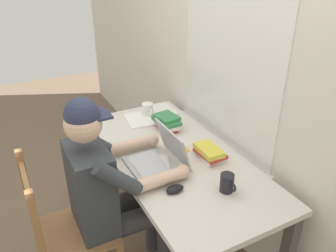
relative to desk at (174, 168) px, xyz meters
The scene contains 15 objects.
ground_plane 0.65m from the desk, ahead, with size 8.00×8.00×0.00m, color brown.
back_wall 0.78m from the desk, 90.16° to the left, with size 6.00×0.08×2.60m.
desk is the anchor object (origin of this frame).
seated_person 0.44m from the desk, 84.32° to the right, with size 0.50×0.60×1.26m.
wooden_chair 0.74m from the desk, 86.56° to the right, with size 0.42×0.42×0.95m.
laptop 0.21m from the desk, 65.67° to the right, with size 0.33×0.30×0.23m.
computer_mouse 0.37m from the desk, 28.19° to the right, with size 0.06×0.10×0.03m, color black.
coffee_mug_white 0.60m from the desk, behind, with size 0.12×0.09×0.10m.
coffee_mug_dark 0.46m from the desk, ahead, with size 0.11×0.07×0.10m.
book_stack_main 0.37m from the desk, 160.05° to the left, with size 0.20×0.15×0.10m.
book_stack_side 0.26m from the desk, 52.89° to the left, with size 0.20×0.15×0.08m.
paper_pile_near_laptop 0.65m from the desk, 160.21° to the left, with size 0.23×0.18×0.01m, color white.
paper_pile_back_corner 0.20m from the desk, 66.80° to the right, with size 0.23×0.15×0.02m, color white.
paper_pile_side 0.55m from the desk, behind, with size 0.25×0.19×0.01m, color white.
landscape_photo_print 0.13m from the desk, 128.57° to the left, with size 0.13×0.09×0.00m, color gold.
Camera 1 is at (1.55, -0.86, 1.89)m, focal length 36.48 mm.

